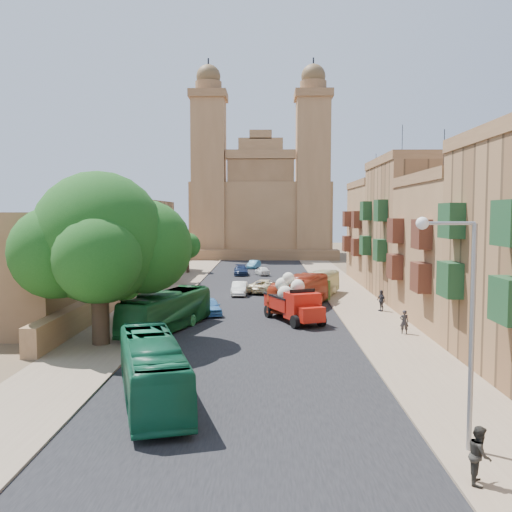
{
  "coord_description": "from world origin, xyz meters",
  "views": [
    {
      "loc": [
        1.05,
        -31.65,
        8.35
      ],
      "look_at": [
        0.0,
        26.0,
        4.0
      ],
      "focal_mm": 40.0,
      "sensor_mm": 36.0,
      "label": 1
    }
  ],
  "objects_px": {
    "olive_pickup": "(312,288)",
    "bus_red_east": "(300,293)",
    "streetlamp": "(459,304)",
    "pedestrian_c": "(381,301)",
    "street_tree_d": "(188,246)",
    "red_truck": "(294,301)",
    "street_tree_b": "(154,266)",
    "bus_cream_east": "(321,284)",
    "car_blue_a": "(210,306)",
    "pedestrian_a": "(404,322)",
    "car_dkblue": "(241,270)",
    "ficus_tree": "(101,243)",
    "car_white_a": "(240,289)",
    "car_blue_b": "(254,264)",
    "bus_green_north": "(167,311)",
    "car_white_b": "(262,271)",
    "street_tree_c": "(174,255)",
    "street_tree_a": "(124,283)",
    "bus_green_south": "(152,370)",
    "pedestrian_b": "(480,455)",
    "car_cream": "(266,286)",
    "church": "(261,207)"
  },
  "relations": [
    {
      "from": "bus_cream_east",
      "to": "pedestrian_c",
      "type": "relative_size",
      "value": 4.83
    },
    {
      "from": "car_cream",
      "to": "car_blue_b",
      "type": "height_order",
      "value": "car_cream"
    },
    {
      "from": "ficus_tree",
      "to": "red_truck",
      "type": "distance_m",
      "value": 15.55
    },
    {
      "from": "bus_green_north",
      "to": "street_tree_a",
      "type": "bearing_deg",
      "value": 154.74
    },
    {
      "from": "street_tree_d",
      "to": "bus_green_north",
      "type": "height_order",
      "value": "street_tree_d"
    },
    {
      "from": "church",
      "to": "bus_green_north",
      "type": "xyz_separation_m",
      "value": [
        -6.03,
        -70.32,
        -8.1
      ]
    },
    {
      "from": "ficus_tree",
      "to": "car_white_a",
      "type": "distance_m",
      "value": 23.86
    },
    {
      "from": "car_blue_a",
      "to": "car_blue_b",
      "type": "height_order",
      "value": "car_blue_a"
    },
    {
      "from": "street_tree_a",
      "to": "bus_green_south",
      "type": "xyz_separation_m",
      "value": [
        6.0,
        -18.98,
        -1.53
      ]
    },
    {
      "from": "street_tree_b",
      "to": "pedestrian_a",
      "type": "relative_size",
      "value": 2.78
    },
    {
      "from": "ficus_tree",
      "to": "pedestrian_c",
      "type": "height_order",
      "value": "ficus_tree"
    },
    {
      "from": "car_cream",
      "to": "pedestrian_a",
      "type": "bearing_deg",
      "value": 138.86
    },
    {
      "from": "car_dkblue",
      "to": "pedestrian_c",
      "type": "relative_size",
      "value": 2.52
    },
    {
      "from": "car_blue_a",
      "to": "pedestrian_a",
      "type": "relative_size",
      "value": 2.43
    },
    {
      "from": "street_tree_d",
      "to": "car_blue_a",
      "type": "bearing_deg",
      "value": -79.15
    },
    {
      "from": "street_tree_a",
      "to": "car_cream",
      "type": "relative_size",
      "value": 0.86
    },
    {
      "from": "red_truck",
      "to": "car_cream",
      "type": "bearing_deg",
      "value": 97.78
    },
    {
      "from": "street_tree_b",
      "to": "streetlamp",
      "type": "height_order",
      "value": "streetlamp"
    },
    {
      "from": "church",
      "to": "street_tree_c",
      "type": "relative_size",
      "value": 7.31
    },
    {
      "from": "bus_cream_east",
      "to": "car_dkblue",
      "type": "xyz_separation_m",
      "value": [
        -8.88,
        19.59,
        -0.56
      ]
    },
    {
      "from": "pedestrian_a",
      "to": "car_blue_b",
      "type": "bearing_deg",
      "value": -69.18
    },
    {
      "from": "street_tree_a",
      "to": "street_tree_c",
      "type": "xyz_separation_m",
      "value": [
        0.0,
        24.0,
        0.38
      ]
    },
    {
      "from": "street_tree_d",
      "to": "pedestrian_a",
      "type": "distance_m",
      "value": 45.57
    },
    {
      "from": "streetlamp",
      "to": "bus_cream_east",
      "type": "relative_size",
      "value": 0.93
    },
    {
      "from": "car_dkblue",
      "to": "street_tree_b",
      "type": "bearing_deg",
      "value": -113.12
    },
    {
      "from": "red_truck",
      "to": "olive_pickup",
      "type": "height_order",
      "value": "red_truck"
    },
    {
      "from": "olive_pickup",
      "to": "car_blue_b",
      "type": "height_order",
      "value": "olive_pickup"
    },
    {
      "from": "streetlamp",
      "to": "bus_green_north",
      "type": "xyz_separation_m",
      "value": [
        -13.76,
        20.29,
        -3.78
      ]
    },
    {
      "from": "car_white_a",
      "to": "car_blue_b",
      "type": "bearing_deg",
      "value": 90.04
    },
    {
      "from": "car_blue_b",
      "to": "car_white_b",
      "type": "bearing_deg",
      "value": -67.89
    },
    {
      "from": "street_tree_a",
      "to": "car_blue_b",
      "type": "relative_size",
      "value": 1.19
    },
    {
      "from": "car_white_b",
      "to": "olive_pickup",
      "type": "bearing_deg",
      "value": 88.13
    },
    {
      "from": "bus_green_south",
      "to": "car_cream",
      "type": "xyz_separation_m",
      "value": [
        5.0,
        34.64,
        -0.7
      ]
    },
    {
      "from": "bus_green_south",
      "to": "car_blue_b",
      "type": "distance_m",
      "value": 61.29
    },
    {
      "from": "olive_pickup",
      "to": "pedestrian_c",
      "type": "distance_m",
      "value": 9.26
    },
    {
      "from": "street_tree_b",
      "to": "bus_cream_east",
      "type": "bearing_deg",
      "value": 3.78
    },
    {
      "from": "ficus_tree",
      "to": "pedestrian_a",
      "type": "xyz_separation_m",
      "value": [
        20.0,
        3.44,
        -5.66
      ]
    },
    {
      "from": "red_truck",
      "to": "pedestrian_c",
      "type": "xyz_separation_m",
      "value": [
        7.66,
        4.84,
        -0.73
      ]
    },
    {
      "from": "car_blue_a",
      "to": "pedestrian_b",
      "type": "distance_m",
      "value": 31.27
    },
    {
      "from": "bus_red_east",
      "to": "pedestrian_a",
      "type": "height_order",
      "value": "bus_red_east"
    },
    {
      "from": "street_tree_d",
      "to": "bus_red_east",
      "type": "height_order",
      "value": "street_tree_d"
    },
    {
      "from": "red_truck",
      "to": "bus_green_south",
      "type": "relative_size",
      "value": 0.66
    },
    {
      "from": "street_tree_d",
      "to": "red_truck",
      "type": "relative_size",
      "value": 0.83
    },
    {
      "from": "bus_green_north",
      "to": "pedestrian_c",
      "type": "xyz_separation_m",
      "value": [
        16.87,
        8.31,
        -0.51
      ]
    },
    {
      "from": "ficus_tree",
      "to": "street_tree_d",
      "type": "xyz_separation_m",
      "value": [
        -0.6,
        43.99,
        -2.74
      ]
    },
    {
      "from": "church",
      "to": "car_blue_b",
      "type": "distance_m",
      "value": 25.98
    },
    {
      "from": "streetlamp",
      "to": "pedestrian_c",
      "type": "distance_m",
      "value": 29.08
    },
    {
      "from": "olive_pickup",
      "to": "bus_red_east",
      "type": "relative_size",
      "value": 0.5
    },
    {
      "from": "pedestrian_a",
      "to": "car_white_a",
      "type": "bearing_deg",
      "value": -49.17
    },
    {
      "from": "car_dkblue",
      "to": "street_tree_c",
      "type": "bearing_deg",
      "value": -134.18
    }
  ]
}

